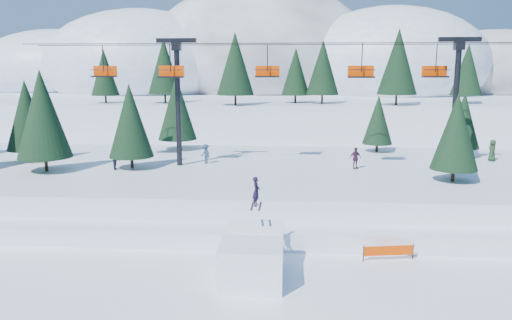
# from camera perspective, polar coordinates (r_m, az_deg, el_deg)

# --- Properties ---
(ground) EXTENTS (160.00, 160.00, 0.00)m
(ground) POSITION_cam_1_polar(r_m,az_deg,el_deg) (24.44, 3.46, -14.73)
(ground) COLOR white
(ground) RESTS_ON ground
(mid_shelf) EXTENTS (70.00, 22.00, 2.50)m
(mid_shelf) POSITION_cam_1_polar(r_m,az_deg,el_deg) (41.16, 3.68, -2.45)
(mid_shelf) COLOR white
(mid_shelf) RESTS_ON ground
(berm) EXTENTS (70.00, 6.00, 1.10)m
(berm) POSITION_cam_1_polar(r_m,az_deg,el_deg) (31.69, 3.59, -7.69)
(berm) COLOR white
(berm) RESTS_ON ground
(mountain_ridge) EXTENTS (119.00, 60.99, 26.46)m
(mountain_ridge) POSITION_cam_1_polar(r_m,az_deg,el_deg) (95.67, 0.78, 9.91)
(mountain_ridge) COLOR white
(mountain_ridge) RESTS_ON ground
(jump_kicker) EXTENTS (3.05, 4.31, 4.92)m
(jump_kicker) POSITION_cam_1_polar(r_m,az_deg,el_deg) (25.22, -0.43, -11.08)
(jump_kicker) COLOR white
(jump_kicker) RESTS_ON ground
(chairlift) EXTENTS (46.00, 3.21, 10.28)m
(chairlift) POSITION_cam_1_polar(r_m,az_deg,el_deg) (40.24, 6.53, 8.81)
(chairlift) COLOR black
(chairlift) RESTS_ON mid_shelf
(conifer_stand) EXTENTS (61.78, 16.34, 8.05)m
(conifer_stand) POSITION_cam_1_polar(r_m,az_deg,el_deg) (40.89, 6.13, 4.91)
(conifer_stand) COLOR black
(conifer_stand) RESTS_ON mid_shelf
(distant_skiers) EXTENTS (31.94, 6.69, 1.87)m
(distant_skiers) POSITION_cam_1_polar(r_m,az_deg,el_deg) (41.53, 5.70, 0.60)
(distant_skiers) COLOR #44213A
(distant_skiers) RESTS_ON mid_shelf
(banner_near) EXTENTS (2.82, 0.51, 0.90)m
(banner_near) POSITION_cam_1_polar(r_m,az_deg,el_deg) (28.69, 14.90, -10.00)
(banner_near) COLOR black
(banner_near) RESTS_ON ground
(banner_far) EXTENTS (2.86, 0.13, 0.90)m
(banner_far) POSITION_cam_1_polar(r_m,az_deg,el_deg) (30.41, 19.85, -9.11)
(banner_far) COLOR black
(banner_far) RESTS_ON ground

